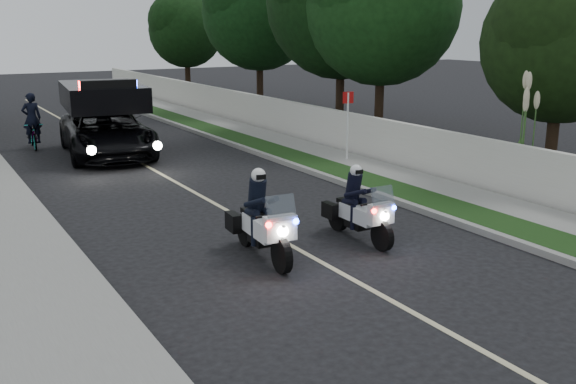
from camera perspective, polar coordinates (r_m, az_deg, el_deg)
name	(u,v)px	position (r m, az deg, el deg)	size (l,w,h in m)	color
ground	(347,276)	(12.32, 5.15, -7.33)	(120.00, 120.00, 0.00)	black
curb_right	(276,159)	(22.55, -1.09, 2.88)	(0.20, 60.00, 0.15)	gray
grass_verge	(293,157)	(22.90, 0.44, 3.06)	(1.20, 60.00, 0.16)	#193814
sidewalk_right	(324,153)	(23.58, 3.16, 3.37)	(1.40, 60.00, 0.16)	gray
property_wall	(347,133)	(24.02, 5.18, 5.16)	(0.22, 60.00, 1.50)	beige
curb_left	(23,188)	(19.96, -22.07, 0.32)	(0.20, 60.00, 0.15)	gray
lane_marking	(162,174)	(20.91, -10.93, 1.52)	(0.12, 50.00, 0.01)	#BFB78C
police_moto_left	(262,258)	(13.22, -2.25, -5.74)	(0.75, 2.14, 1.82)	white
police_moto_right	(358,240)	(14.39, 6.11, -4.14)	(0.68, 1.95, 1.66)	silver
police_suv	(108,156)	(24.45, -15.36, 3.08)	(2.83, 6.12, 2.97)	black
bicycle	(35,148)	(26.79, -21.18, 3.57)	(0.66, 1.88, 0.99)	black
cyclist	(35,148)	(26.79, -21.18, 3.57)	(0.69, 0.46, 1.91)	black
sign_post	(347,163)	(22.29, 5.13, 2.49)	(0.39, 0.39, 2.50)	red
pampas_far	(516,194)	(19.17, 19.24, -0.20)	(1.27, 1.27, 3.63)	#C1B295
tree_right_a	(548,177)	(21.68, 21.69, 1.19)	(4.70, 4.70, 7.83)	black
tree_right_b	(378,140)	(26.98, 7.82, 4.47)	(6.12, 6.12, 10.20)	#184216
tree_right_c	(339,132)	(28.88, 4.47, 5.20)	(6.37, 6.37, 10.62)	black
tree_right_d	(260,111)	(36.13, -2.43, 7.05)	(6.06, 6.06, 10.10)	#143C14
tree_right_e	(189,94)	(45.73, -8.65, 8.41)	(4.96, 4.96, 8.27)	black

